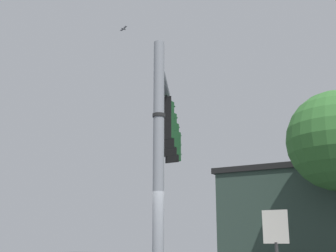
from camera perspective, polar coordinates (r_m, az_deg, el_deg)
signal_pole at (r=10.20m, az=-1.22°, el=-5.20°), size 0.26×0.26×6.12m
mast_arm at (r=14.11m, az=0.23°, el=2.42°), size 3.34×6.23×0.20m
traffic_light_nearest_pole at (r=12.54m, az=-0.21°, el=0.80°), size 0.54×0.49×1.31m
traffic_light_mid_inner at (r=13.71m, az=0.21°, el=-0.54°), size 0.54×0.49×1.31m
traffic_light_mid_outer at (r=14.89m, az=0.57°, el=-1.66°), size 0.54×0.49×1.31m
traffic_light_arm_end at (r=16.07m, az=0.87°, el=-2.62°), size 0.54×0.49×1.31m
street_name_sign at (r=10.78m, az=-1.01°, el=0.86°), size 0.70×1.20×0.22m
bird_flying at (r=15.98m, az=-5.67°, el=12.23°), size 0.31×0.22×0.10m
storefront_building at (r=25.04m, az=18.73°, el=-10.95°), size 9.87×6.20×5.24m
historical_marker at (r=10.90m, az=13.59°, el=-14.15°), size 0.60×0.08×2.13m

